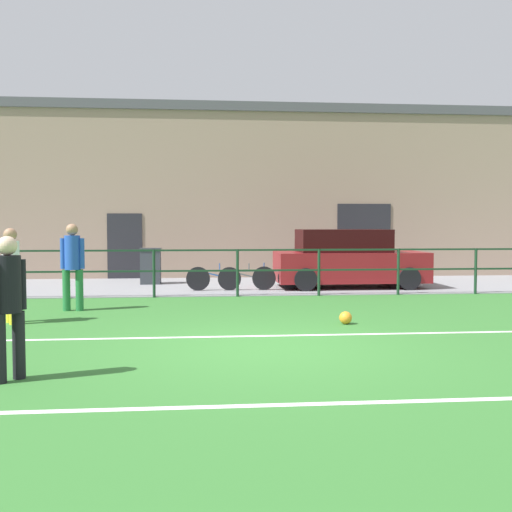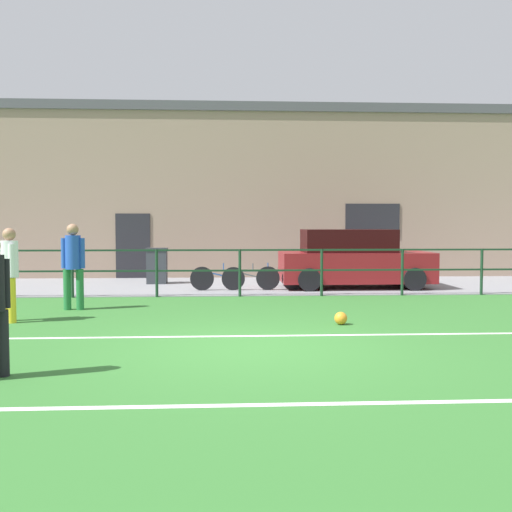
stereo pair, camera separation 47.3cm
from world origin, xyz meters
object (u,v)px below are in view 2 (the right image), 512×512
Objects in this scene: trash_bin_0 at (157,266)px; soccer_ball_match at (341,318)px; player_winger at (73,261)px; bicycle_parked_3 at (235,278)px; bicycle_parked_2 at (263,278)px; player_striker at (10,269)px; parked_car_red at (353,260)px.

soccer_ball_match is at bearing -61.45° from trash_bin_0.
player_winger reaches higher than bicycle_parked_3.
bicycle_parked_2 is 0.75m from bicycle_parked_3.
player_striker reaches higher than soccer_ball_match.
player_striker is at bearing -113.66° from player_winger.
trash_bin_0 is (-2.24, 1.92, 0.20)m from bicycle_parked_3.
bicycle_parked_3 is at bearing 110.47° from player_striker.
soccer_ball_match is at bearing 55.21° from player_striker.
player_winger is 0.43× the size of parked_car_red.
player_winger is 0.75× the size of bicycle_parked_3.
soccer_ball_match is 0.09× the size of bicycle_parked_3.
trash_bin_0 is (-5.49, 1.43, -0.23)m from parked_car_red.
player_winger is at bearing -150.37° from parked_car_red.
player_striker is at bearing -130.78° from bicycle_parked_3.
player_winger is 1.69× the size of trash_bin_0.
parked_car_red reaches higher than bicycle_parked_3.
player_winger is 7.61m from parked_car_red.
parked_car_red is at bearing 75.57° from soccer_ball_match.
parked_car_red is 2.59m from bicycle_parked_2.
player_winger is at bearing 157.48° from soccer_ball_match.
trash_bin_0 is at bearing 80.54° from player_winger.
player_striker is 6.95m from trash_bin_0.
soccer_ball_match is 0.05× the size of parked_car_red.
player_winger is 5.33m from trash_bin_0.
bicycle_parked_2 is (-2.50, -0.49, -0.43)m from parked_car_red.
player_winger is (0.74, 1.50, 0.04)m from player_striker.
player_striker is at bearing -144.46° from parked_car_red.
bicycle_parked_2 is 3.55m from trash_bin_0.
bicycle_parked_2 is at bearing -32.74° from trash_bin_0.
bicycle_parked_3 is (3.37, 3.27, -0.65)m from player_winger.
player_winger reaches higher than trash_bin_0.
trash_bin_0 reaches higher than bicycle_parked_3.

